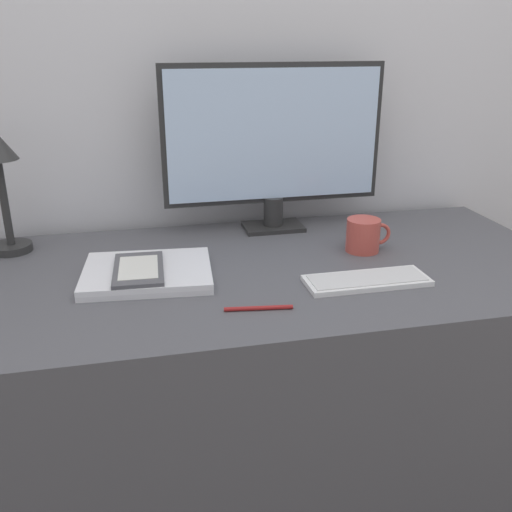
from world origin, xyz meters
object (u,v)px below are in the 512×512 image
(laptop, at_px, (148,273))
(pen, at_px, (259,308))
(coffee_mug, at_px, (364,235))
(monitor, at_px, (274,142))
(keyboard, at_px, (367,280))
(ereader, at_px, (139,269))

(laptop, height_order, pen, laptop)
(coffee_mug, relative_size, pen, 0.85)
(monitor, relative_size, keyboard, 2.19)
(keyboard, distance_m, coffee_mug, 0.21)
(monitor, relative_size, pen, 4.37)
(laptop, height_order, coffee_mug, coffee_mug)
(keyboard, xyz_separation_m, laptop, (-0.48, 0.14, 0.01))
(laptop, bearing_deg, keyboard, -16.25)
(keyboard, relative_size, pen, 1.99)
(monitor, bearing_deg, laptop, -142.43)
(monitor, height_order, ereader, monitor)
(keyboard, bearing_deg, laptop, 163.75)
(keyboard, xyz_separation_m, pen, (-0.27, -0.08, -0.00))
(monitor, bearing_deg, keyboard, -75.38)
(pen, bearing_deg, coffee_mug, 38.88)
(coffee_mug, distance_m, pen, 0.44)
(monitor, height_order, pen, monitor)
(ereader, height_order, pen, ereader)
(laptop, bearing_deg, ereader, -140.01)
(keyboard, distance_m, ereader, 0.52)
(ereader, height_order, coffee_mug, coffee_mug)
(laptop, distance_m, pen, 0.31)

